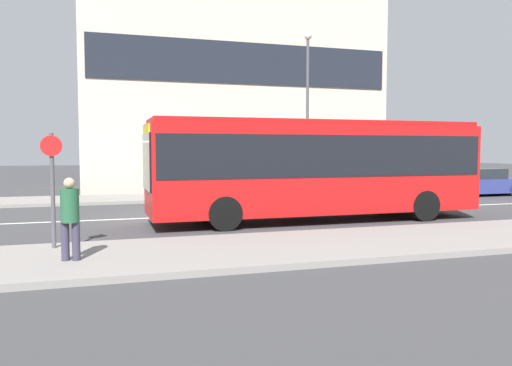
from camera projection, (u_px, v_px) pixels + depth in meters
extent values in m
plane|color=#3A3A3D|center=(164.00, 218.00, 16.46)|extent=(120.00, 120.00, 0.00)
cube|color=gray|center=(200.00, 253.00, 10.50)|extent=(44.00, 3.50, 0.13)
cube|color=gray|center=(148.00, 198.00, 22.42)|extent=(44.00, 3.50, 0.13)
cube|color=silver|center=(164.00, 217.00, 16.46)|extent=(41.80, 0.16, 0.01)
cube|color=#1E232D|center=(247.00, 63.00, 26.68)|extent=(16.46, 0.08, 2.20)
cube|color=red|center=(315.00, 168.00, 15.73)|extent=(10.41, 2.54, 2.68)
cube|color=black|center=(316.00, 156.00, 15.70)|extent=(10.20, 2.57, 1.23)
cube|color=red|center=(316.00, 124.00, 15.64)|extent=(10.25, 2.33, 0.14)
cube|color=black|center=(147.00, 162.00, 14.17)|extent=(0.05, 2.23, 1.61)
cube|color=yellow|center=(146.00, 131.00, 14.11)|extent=(0.04, 1.78, 0.32)
cylinder|color=black|center=(225.00, 213.00, 13.75)|extent=(0.96, 0.28, 0.96)
cylinder|color=black|center=(208.00, 205.00, 15.96)|extent=(0.96, 0.28, 0.96)
cylinder|color=black|center=(425.00, 206.00, 15.66)|extent=(0.96, 0.28, 0.96)
cylinder|color=black|center=(385.00, 199.00, 17.86)|extent=(0.96, 0.28, 0.96)
cube|color=navy|center=(478.00, 185.00, 24.49)|extent=(4.37, 1.85, 0.68)
cube|color=#21262B|center=(476.00, 174.00, 24.41)|extent=(2.40, 1.63, 0.49)
cylinder|color=black|center=(488.00, 187.00, 25.70)|extent=(0.60, 0.18, 0.60)
cylinder|color=black|center=(467.00, 191.00, 23.31)|extent=(0.60, 0.18, 0.60)
cylinder|color=black|center=(443.00, 189.00, 24.90)|extent=(0.60, 0.18, 0.60)
cylinder|color=#383347|center=(65.00, 241.00, 9.47)|extent=(0.15, 0.15, 0.74)
cylinder|color=#383347|center=(76.00, 241.00, 9.49)|extent=(0.15, 0.15, 0.74)
cylinder|color=#235638|center=(70.00, 205.00, 9.43)|extent=(0.34, 0.34, 0.64)
sphere|color=tan|center=(69.00, 183.00, 9.40)|extent=(0.21, 0.21, 0.21)
cylinder|color=#4C4C51|center=(53.00, 191.00, 10.65)|extent=(0.09, 0.09, 2.46)
cylinder|color=red|center=(51.00, 146.00, 10.53)|extent=(0.44, 0.03, 0.44)
cylinder|color=#4C4C51|center=(307.00, 117.00, 23.81)|extent=(0.14, 0.14, 7.37)
sphere|color=silver|center=(308.00, 36.00, 23.56)|extent=(0.36, 0.36, 0.36)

